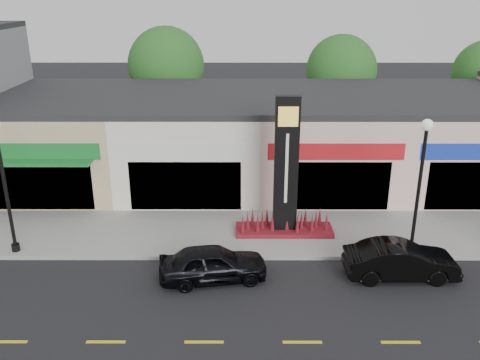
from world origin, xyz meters
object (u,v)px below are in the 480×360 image
Objects in this scene: lamp_west_near at (3,174)px; car_black_sedan at (213,264)px; car_black_conv at (401,261)px; pylon_sign at (285,187)px; lamp_east_near at (421,174)px.

car_black_sedan is at bearing -13.36° from lamp_west_near.
lamp_west_near is 1.32× the size of car_black_conv.
car_black_sedan is at bearing -128.69° from pylon_sign.
lamp_east_near is 1.39× the size of car_black_sedan.
pylon_sign is at bearing -48.17° from car_black_sedan.
lamp_west_near is 11.19m from pylon_sign.
lamp_east_near is 8.60m from car_black_sedan.
pylon_sign is (11.00, 1.70, -1.20)m from lamp_west_near.
lamp_west_near is 0.91× the size of pylon_sign.
car_black_conv is at bearing -119.08° from lamp_east_near.
pylon_sign is 1.52× the size of car_black_sedan.
car_black_conv is at bearing -6.53° from lamp_west_near.
car_black_conv is (6.94, 0.20, 0.01)m from car_black_sedan.
lamp_west_near is at bearing 82.81° from car_black_conv.
lamp_east_near is at bearing -18.75° from pylon_sign.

